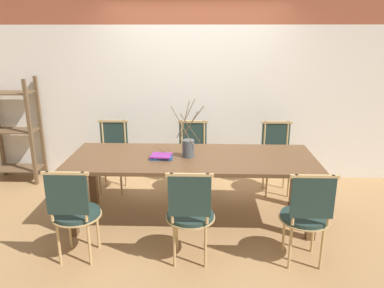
# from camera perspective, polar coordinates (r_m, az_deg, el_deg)

# --- Properties ---
(ground_plane) EXTENTS (16.00, 16.00, 0.00)m
(ground_plane) POSITION_cam_1_polar(r_m,az_deg,el_deg) (4.45, 0.00, -11.30)
(ground_plane) COLOR #A87F51
(wall_rear) EXTENTS (12.00, 0.06, 3.20)m
(wall_rear) POSITION_cam_1_polar(r_m,az_deg,el_deg) (5.33, 0.49, 11.48)
(wall_rear) COLOR white
(wall_rear) RESTS_ON ground_plane
(dining_table) EXTENTS (2.72, 1.01, 0.76)m
(dining_table) POSITION_cam_1_polar(r_m,az_deg,el_deg) (4.17, 0.00, -3.11)
(dining_table) COLOR brown
(dining_table) RESTS_ON ground_plane
(chair_near_leftend) EXTENTS (0.46, 0.46, 0.95)m
(chair_near_leftend) POSITION_cam_1_polar(r_m,az_deg,el_deg) (3.67, -17.48, -9.64)
(chair_near_leftend) COLOR #233833
(chair_near_leftend) RESTS_ON ground_plane
(chair_near_left) EXTENTS (0.46, 0.46, 0.95)m
(chair_near_left) POSITION_cam_1_polar(r_m,az_deg,el_deg) (3.47, -0.27, -10.36)
(chair_near_left) COLOR #233833
(chair_near_left) RESTS_ON ground_plane
(chair_near_center) EXTENTS (0.46, 0.46, 0.95)m
(chair_near_center) POSITION_cam_1_polar(r_m,az_deg,el_deg) (3.60, 17.02, -10.16)
(chair_near_center) COLOR #233833
(chair_near_center) RESTS_ON ground_plane
(chair_far_leftend) EXTENTS (0.46, 0.46, 0.95)m
(chair_far_leftend) POSITION_cam_1_polar(r_m,az_deg,el_deg) (5.16, -12.02, -1.43)
(chair_far_leftend) COLOR #233833
(chair_far_leftend) RESTS_ON ground_plane
(chair_far_left) EXTENTS (0.46, 0.46, 0.95)m
(chair_far_left) POSITION_cam_1_polar(r_m,az_deg,el_deg) (5.02, 0.08, -1.59)
(chair_far_left) COLOR #233833
(chair_far_left) RESTS_ON ground_plane
(chair_far_center) EXTENTS (0.46, 0.46, 0.95)m
(chair_far_center) POSITION_cam_1_polar(r_m,az_deg,el_deg) (5.11, 12.76, -1.68)
(chair_far_center) COLOR #233833
(chair_far_center) RESTS_ON ground_plane
(vase_centerpiece) EXTENTS (0.35, 0.35, 0.63)m
(vase_centerpiece) POSITION_cam_1_polar(r_m,az_deg,el_deg) (4.12, -0.58, -0.50)
(vase_centerpiece) COLOR #4C5156
(vase_centerpiece) RESTS_ON dining_table
(book_stack) EXTENTS (0.25, 0.21, 0.04)m
(book_stack) POSITION_cam_1_polar(r_m,az_deg,el_deg) (4.11, -4.65, -1.93)
(book_stack) COLOR #234C8C
(book_stack) RESTS_ON dining_table
(shelving_rack) EXTENTS (0.67, 0.38, 1.49)m
(shelving_rack) POSITION_cam_1_polar(r_m,az_deg,el_deg) (5.87, -25.49, 1.83)
(shelving_rack) COLOR brown
(shelving_rack) RESTS_ON ground_plane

